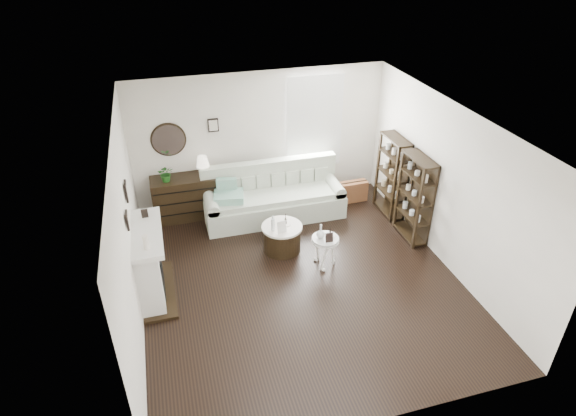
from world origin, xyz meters
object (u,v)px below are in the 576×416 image
object	(u,v)px
dresser	(187,197)
drum_table	(282,238)
pedestal_table	(325,240)
sofa	(273,199)

from	to	relation	value
dresser	drum_table	bearing A→B (deg)	-46.97
drum_table	pedestal_table	xyz separation A→B (m)	(0.58, -0.63, 0.26)
sofa	dresser	world-z (taller)	sofa
sofa	drum_table	bearing A→B (deg)	-96.79
sofa	pedestal_table	bearing A→B (deg)	-76.79
sofa	pedestal_table	xyz separation A→B (m)	(0.43, -1.84, 0.16)
sofa	dresser	bearing A→B (deg)	166.72
pedestal_table	dresser	bearing A→B (deg)	132.91
dresser	pedestal_table	world-z (taller)	dresser
dresser	drum_table	distance (m)	2.19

